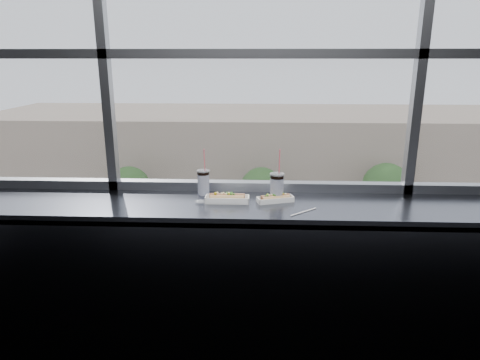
{
  "coord_description": "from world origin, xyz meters",
  "views": [
    {
      "loc": [
        -0.0,
        -1.31,
        1.98
      ],
      "look_at": [
        -0.12,
        1.23,
        1.25
      ],
      "focal_mm": 32.0,
      "sensor_mm": 36.0,
      "label": 1
    }
  ],
  "objects_px": {
    "hotdog_tray_left": "(227,198)",
    "soda_cup_right": "(277,186)",
    "pedestrian_d": "(399,222)",
    "car_far_b": "(260,240)",
    "car_near_b": "(101,300)",
    "wrapper": "(201,201)",
    "pedestrian_b": "(236,216)",
    "car_near_d": "(439,309)",
    "tree_left": "(129,187)",
    "hotdog_tray_right": "(275,198)",
    "car_far_c": "(445,241)",
    "car_near_a": "(18,297)",
    "loose_straw": "(304,212)",
    "tree_center": "(261,189)",
    "car_near_c": "(253,304)",
    "soda_cup_left": "(203,181)",
    "tree_right": "(386,187)"
  },
  "relations": [
    {
      "from": "loose_straw",
      "to": "pedestrian_b",
      "type": "height_order",
      "value": "loose_straw"
    },
    {
      "from": "wrapper",
      "to": "pedestrian_b",
      "type": "relative_size",
      "value": 0.04
    },
    {
      "from": "pedestrian_b",
      "to": "hotdog_tray_right",
      "type": "bearing_deg",
      "value": 3.56
    },
    {
      "from": "car_near_d",
      "to": "pedestrian_b",
      "type": "relative_size",
      "value": 2.7
    },
    {
      "from": "loose_straw",
      "to": "pedestrian_d",
      "type": "bearing_deg",
      "value": 29.34
    },
    {
      "from": "car_far_c",
      "to": "car_near_a",
      "type": "bearing_deg",
      "value": 107.62
    },
    {
      "from": "car_near_d",
      "to": "car_near_b",
      "type": "distance_m",
      "value": 16.87
    },
    {
      "from": "hotdog_tray_left",
      "to": "car_near_c",
      "type": "relative_size",
      "value": 0.04
    },
    {
      "from": "soda_cup_left",
      "to": "pedestrian_b",
      "type": "bearing_deg",
      "value": 92.62
    },
    {
      "from": "wrapper",
      "to": "car_near_c",
      "type": "height_order",
      "value": "wrapper"
    },
    {
      "from": "soda_cup_right",
      "to": "pedestrian_d",
      "type": "relative_size",
      "value": 0.15
    },
    {
      "from": "car_near_b",
      "to": "car_near_c",
      "type": "bearing_deg",
      "value": -86.68
    },
    {
      "from": "hotdog_tray_right",
      "to": "car_near_b",
      "type": "xyz_separation_m",
      "value": [
        -8.03,
        16.24,
        -11.01
      ]
    },
    {
      "from": "hotdog_tray_right",
      "to": "tree_left",
      "type": "bearing_deg",
      "value": 91.94
    },
    {
      "from": "tree_center",
      "to": "tree_left",
      "type": "bearing_deg",
      "value": 180.0
    },
    {
      "from": "soda_cup_left",
      "to": "pedestrian_d",
      "type": "distance_m",
      "value": 31.54
    },
    {
      "from": "hotdog_tray_left",
      "to": "soda_cup_right",
      "type": "bearing_deg",
      "value": 8.64
    },
    {
      "from": "car_near_a",
      "to": "loose_straw",
      "type": "bearing_deg",
      "value": -142.76
    },
    {
      "from": "soda_cup_left",
      "to": "car_near_c",
      "type": "xyz_separation_m",
      "value": [
        0.21,
        16.11,
        -11.11
      ]
    },
    {
      "from": "soda_cup_right",
      "to": "wrapper",
      "type": "relative_size",
      "value": 3.74
    },
    {
      "from": "wrapper",
      "to": "tree_left",
      "type": "height_order",
      "value": "wrapper"
    },
    {
      "from": "tree_right",
      "to": "pedestrian_d",
      "type": "bearing_deg",
      "value": -32.39
    },
    {
      "from": "soda_cup_right",
      "to": "car_near_d",
      "type": "height_order",
      "value": "soda_cup_right"
    },
    {
      "from": "car_far_c",
      "to": "wrapper",
      "type": "bearing_deg",
      "value": 151.83
    },
    {
      "from": "car_near_c",
      "to": "tree_center",
      "type": "xyz_separation_m",
      "value": [
        0.41,
        12.0,
        2.35
      ]
    },
    {
      "from": "soda_cup_left",
      "to": "hotdog_tray_right",
      "type": "bearing_deg",
      "value": -16.33
    },
    {
      "from": "car_far_b",
      "to": "car_near_b",
      "type": "height_order",
      "value": "car_near_b"
    },
    {
      "from": "hotdog_tray_right",
      "to": "tree_center",
      "type": "xyz_separation_m",
      "value": [
        0.14,
        28.24,
        -8.69
      ]
    },
    {
      "from": "soda_cup_right",
      "to": "car_near_c",
      "type": "distance_m",
      "value": 19.66
    },
    {
      "from": "hotdog_tray_right",
      "to": "soda_cup_left",
      "type": "bearing_deg",
      "value": 146.21
    },
    {
      "from": "car_near_d",
      "to": "loose_straw",
      "type": "bearing_deg",
      "value": 152.34
    },
    {
      "from": "wrapper",
      "to": "car_far_c",
      "type": "xyz_separation_m",
      "value": [
        12.84,
        24.29,
        -10.95
      ]
    },
    {
      "from": "wrapper",
      "to": "car_near_a",
      "type": "distance_m",
      "value": 22.93
    },
    {
      "from": "hotdog_tray_right",
      "to": "soda_cup_right",
      "type": "xyz_separation_m",
      "value": [
        0.01,
        0.03,
        0.08
      ]
    },
    {
      "from": "car_far_b",
      "to": "wrapper",
      "type": "bearing_deg",
      "value": 176.02
    },
    {
      "from": "car_near_c",
      "to": "tree_left",
      "type": "bearing_deg",
      "value": 31.26
    },
    {
      "from": "soda_cup_right",
      "to": "car_near_d",
      "type": "xyz_separation_m",
      "value": [
        8.83,
        16.22,
        -11.14
      ]
    },
    {
      "from": "hotdog_tray_right",
      "to": "car_far_b",
      "type": "height_order",
      "value": "hotdog_tray_right"
    },
    {
      "from": "tree_left",
      "to": "hotdog_tray_right",
      "type": "bearing_deg",
      "value": -70.6
    },
    {
      "from": "car_near_d",
      "to": "tree_right",
      "type": "distance_m",
      "value": 12.31
    },
    {
      "from": "car_near_d",
      "to": "tree_left",
      "type": "distance_m",
      "value": 22.42
    },
    {
      "from": "loose_straw",
      "to": "tree_center",
      "type": "height_order",
      "value": "loose_straw"
    },
    {
      "from": "soda_cup_left",
      "to": "pedestrian_b",
      "type": "height_order",
      "value": "soda_cup_left"
    },
    {
      "from": "pedestrian_d",
      "to": "tree_center",
      "type": "bearing_deg",
      "value": 176.44
    },
    {
      "from": "soda_cup_right",
      "to": "car_far_b",
      "type": "xyz_separation_m",
      "value": [
        0.08,
        24.22,
        -11.19
      ]
    },
    {
      "from": "hotdog_tray_right",
      "to": "car_far_c",
      "type": "height_order",
      "value": "hotdog_tray_right"
    },
    {
      "from": "car_near_c",
      "to": "car_far_b",
      "type": "bearing_deg",
      "value": -10.16
    },
    {
      "from": "car_near_c",
      "to": "tree_left",
      "type": "height_order",
      "value": "tree_left"
    },
    {
      "from": "hotdog_tray_left",
      "to": "car_near_a",
      "type": "distance_m",
      "value": 23.01
    },
    {
      "from": "hotdog_tray_left",
      "to": "car_far_b",
      "type": "height_order",
      "value": "hotdog_tray_left"
    }
  ]
}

